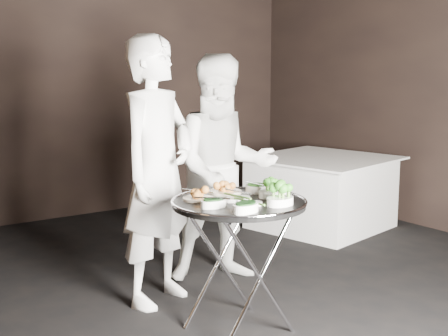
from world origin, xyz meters
TOP-DOWN VIEW (x-y plane):
  - wall_back at (0.00, 3.52)m, footprint 6.00×0.05m
  - tray_stand at (0.11, 0.24)m, footprint 0.52×0.44m
  - serving_tray at (0.11, 0.24)m, footprint 0.78×0.78m
  - potato_plate_a at (-0.07, 0.39)m, footprint 0.18×0.18m
  - potato_plate_b at (0.16, 0.46)m, footprint 0.20×0.20m
  - greens_bowl at (0.33, 0.38)m, footprint 0.12×0.12m
  - asparagus_plate_a at (0.11, 0.26)m, footprint 0.19×0.13m
  - asparagus_plate_b at (0.08, 0.11)m, footprint 0.19×0.12m
  - spinach_bowl_a at (-0.10, 0.20)m, footprint 0.16×0.10m
  - spinach_bowl_b at (-0.02, 0.00)m, footprint 0.20×0.16m
  - broccoli_bowl_a at (0.32, 0.20)m, footprint 0.20×0.18m
  - broccoli_bowl_b at (0.23, 0.03)m, footprint 0.20×0.16m
  - serving_utensils at (0.13, 0.31)m, footprint 0.59×0.42m
  - waiter_left at (-0.04, 0.93)m, footprint 0.75×0.64m
  - waiter_right at (0.56, 1.04)m, footprint 0.95×0.85m
  - dining_table at (2.15, 1.69)m, footprint 1.19×1.19m

SIDE VIEW (x-z plane):
  - dining_table at x=2.15m, z-range 0.00..0.68m
  - tray_stand at x=0.11m, z-range 0.05..0.81m
  - serving_tray at x=0.11m, z-range 0.75..0.79m
  - asparagus_plate_b at x=0.08m, z-range 0.78..0.81m
  - asparagus_plate_a at x=0.11m, z-range 0.78..0.81m
  - potato_plate_a at x=-0.07m, z-range 0.78..0.84m
  - spinach_bowl_a at x=-0.10m, z-range 0.78..0.84m
  - broccoli_bowl_a at x=0.32m, z-range 0.78..0.84m
  - waiter_right at x=0.56m, z-range 0.00..1.62m
  - potato_plate_b at x=0.16m, z-range 0.78..0.85m
  - spinach_bowl_b at x=-0.02m, z-range 0.78..0.85m
  - greens_bowl at x=0.33m, z-range 0.78..0.85m
  - broccoli_bowl_b at x=0.23m, z-range 0.78..0.85m
  - serving_utensils at x=0.13m, z-range 0.83..0.84m
  - waiter_left at x=-0.04m, z-range 0.00..1.74m
  - wall_back at x=0.00m, z-range 0.00..3.00m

